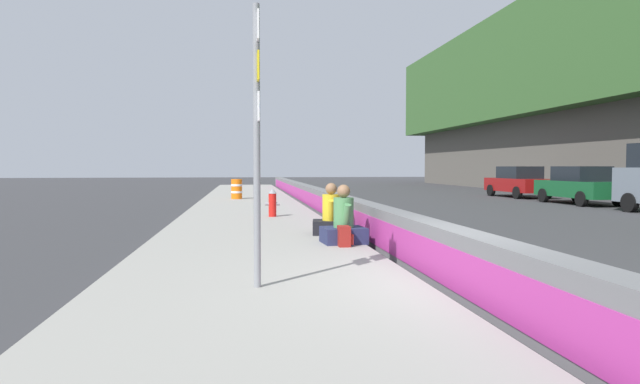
{
  "coord_description": "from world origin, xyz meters",
  "views": [
    {
      "loc": [
        -6.75,
        2.86,
        1.69
      ],
      "look_at": [
        8.21,
        0.72,
        0.98
      ],
      "focal_mm": 30.13,
      "sensor_mm": 36.0,
      "label": 1
    }
  ],
  "objects_px": {
    "route_sign_post": "(257,124)",
    "seated_person_middle": "(331,218)",
    "backpack": "(344,236)",
    "parked_car_midline": "(518,182)",
    "seated_person_foreground": "(344,225)",
    "construction_barrel": "(237,189)",
    "parked_car_fourth": "(580,185)",
    "fire_hydrant": "(272,202)"
  },
  "relations": [
    {
      "from": "route_sign_post",
      "to": "seated_person_middle",
      "type": "relative_size",
      "value": 3.06
    },
    {
      "from": "backpack",
      "to": "parked_car_fourth",
      "type": "height_order",
      "value": "parked_car_fourth"
    },
    {
      "from": "fire_hydrant",
      "to": "parked_car_fourth",
      "type": "distance_m",
      "value": 15.2
    },
    {
      "from": "construction_barrel",
      "to": "route_sign_post",
      "type": "bearing_deg",
      "value": -178.5
    },
    {
      "from": "parked_car_fourth",
      "to": "parked_car_midline",
      "type": "distance_m",
      "value": 5.52
    },
    {
      "from": "seated_person_foreground",
      "to": "seated_person_middle",
      "type": "relative_size",
      "value": 1.01
    },
    {
      "from": "construction_barrel",
      "to": "parked_car_fourth",
      "type": "xyz_separation_m",
      "value": [
        -3.89,
        -15.35,
        0.24
      ]
    },
    {
      "from": "seated_person_foreground",
      "to": "parked_car_fourth",
      "type": "relative_size",
      "value": 0.26
    },
    {
      "from": "route_sign_post",
      "to": "construction_barrel",
      "type": "bearing_deg",
      "value": 1.5
    },
    {
      "from": "backpack",
      "to": "parked_car_fourth",
      "type": "distance_m",
      "value": 17.79
    },
    {
      "from": "route_sign_post",
      "to": "parked_car_midline",
      "type": "xyz_separation_m",
      "value": [
        20.89,
        -14.89,
        -1.37
      ]
    },
    {
      "from": "seated_person_middle",
      "to": "construction_barrel",
      "type": "distance_m",
      "value": 14.19
    },
    {
      "from": "seated_person_middle",
      "to": "parked_car_fourth",
      "type": "relative_size",
      "value": 0.26
    },
    {
      "from": "parked_car_fourth",
      "to": "parked_car_midline",
      "type": "height_order",
      "value": "same"
    },
    {
      "from": "parked_car_fourth",
      "to": "seated_person_foreground",
      "type": "bearing_deg",
      "value": 131.68
    },
    {
      "from": "fire_hydrant",
      "to": "parked_car_midline",
      "type": "distance_m",
      "value": 18.02
    },
    {
      "from": "backpack",
      "to": "parked_car_fourth",
      "type": "bearing_deg",
      "value": -47.36
    },
    {
      "from": "route_sign_post",
      "to": "seated_person_middle",
      "type": "xyz_separation_m",
      "value": [
        5.25,
        -1.82,
        -1.72
      ]
    },
    {
      "from": "route_sign_post",
      "to": "construction_barrel",
      "type": "relative_size",
      "value": 3.79
    },
    {
      "from": "fire_hydrant",
      "to": "seated_person_middle",
      "type": "bearing_deg",
      "value": -166.27
    },
    {
      "from": "route_sign_post",
      "to": "seated_person_middle",
      "type": "height_order",
      "value": "route_sign_post"
    },
    {
      "from": "fire_hydrant",
      "to": "seated_person_foreground",
      "type": "bearing_deg",
      "value": -169.43
    },
    {
      "from": "route_sign_post",
      "to": "seated_person_foreground",
      "type": "bearing_deg",
      "value": -25.85
    },
    {
      "from": "backpack",
      "to": "parked_car_midline",
      "type": "distance_m",
      "value": 21.94
    },
    {
      "from": "route_sign_post",
      "to": "parked_car_midline",
      "type": "relative_size",
      "value": 0.79
    },
    {
      "from": "seated_person_middle",
      "to": "seated_person_foreground",
      "type": "bearing_deg",
      "value": -179.48
    },
    {
      "from": "seated_person_middle",
      "to": "parked_car_midline",
      "type": "height_order",
      "value": "parked_car_midline"
    },
    {
      "from": "route_sign_post",
      "to": "fire_hydrant",
      "type": "relative_size",
      "value": 4.09
    },
    {
      "from": "construction_barrel",
      "to": "parked_car_fourth",
      "type": "height_order",
      "value": "parked_car_fourth"
    },
    {
      "from": "seated_person_middle",
      "to": "parked_car_midline",
      "type": "relative_size",
      "value": 0.26
    },
    {
      "from": "seated_person_foreground",
      "to": "parked_car_midline",
      "type": "xyz_separation_m",
      "value": [
        17.11,
        -13.06,
        0.35
      ]
    },
    {
      "from": "route_sign_post",
      "to": "backpack",
      "type": "height_order",
      "value": "route_sign_post"
    },
    {
      "from": "parked_car_midline",
      "to": "route_sign_post",
      "type": "bearing_deg",
      "value": 144.52
    },
    {
      "from": "backpack",
      "to": "fire_hydrant",
      "type": "bearing_deg",
      "value": 9.26
    },
    {
      "from": "backpack",
      "to": "construction_barrel",
      "type": "bearing_deg",
      "value": 8.1
    },
    {
      "from": "route_sign_post",
      "to": "backpack",
      "type": "xyz_separation_m",
      "value": [
        3.32,
        -1.76,
        -1.9
      ]
    },
    {
      "from": "route_sign_post",
      "to": "fire_hydrant",
      "type": "height_order",
      "value": "route_sign_post"
    },
    {
      "from": "seated_person_middle",
      "to": "parked_car_fourth",
      "type": "bearing_deg",
      "value": -52.17
    },
    {
      "from": "backpack",
      "to": "parked_car_midline",
      "type": "relative_size",
      "value": 0.09
    },
    {
      "from": "route_sign_post",
      "to": "construction_barrel",
      "type": "xyz_separation_m",
      "value": [
        19.25,
        0.5,
        -1.61
      ]
    },
    {
      "from": "seated_person_foreground",
      "to": "seated_person_middle",
      "type": "xyz_separation_m",
      "value": [
        1.47,
        0.01,
        -0.0
      ]
    },
    {
      "from": "route_sign_post",
      "to": "seated_person_foreground",
      "type": "xyz_separation_m",
      "value": [
        3.78,
        -1.83,
        -1.72
      ]
    }
  ]
}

